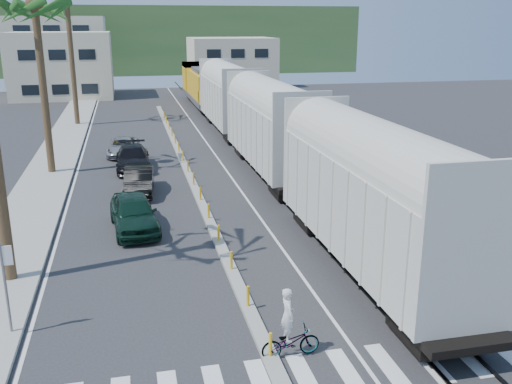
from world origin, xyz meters
The scene contains 15 objects.
ground centered at (0.00, 0.00, 0.00)m, with size 140.00×140.00×0.00m, color #28282B.
sidewalk centered at (-8.50, 25.00, 0.07)m, with size 3.00×90.00×0.15m, color gray.
rails centered at (5.00, 28.00, 0.03)m, with size 1.56×100.00×0.06m.
median centered at (0.00, 19.96, 0.09)m, with size 0.45×60.00×0.85m.
crosswalk centered at (0.00, -2.00, 0.01)m, with size 14.00×2.20×0.01m, color silver.
lane_markings centered at (-2.15, 25.00, 0.00)m, with size 9.42×90.00×0.01m.
freight_train centered at (5.00, 24.59, 2.91)m, with size 3.00×60.94×5.85m.
street_sign centered at (-7.30, 2.00, 1.97)m, with size 0.60×0.08×3.00m.
buildings centered at (-6.41, 71.66, 4.36)m, with size 38.00×27.00×10.00m.
hillside centered at (0.00, 100.00, 6.00)m, with size 80.00×20.00×12.00m, color #385628.
car_lead centered at (-3.47, 10.55, 0.82)m, with size 2.39×4.97×1.64m, color black.
car_second centered at (-3.08, 16.38, 0.72)m, with size 1.84×4.47×1.44m, color black.
car_third centered at (-3.31, 21.98, 0.75)m, with size 2.11×5.15×1.49m, color black.
car_rear centered at (-3.91, 26.32, 0.62)m, with size 2.47×4.63×1.24m, color #999B9E.
cyclist centered at (0.58, -0.93, 0.68)m, with size 0.83×1.79×2.12m.
Camera 1 is at (-3.49, -14.54, 9.08)m, focal length 40.00 mm.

